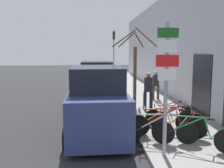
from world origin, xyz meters
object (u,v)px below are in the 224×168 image
bicycle_0 (194,135)px  street_tree (135,70)px  bicycle_4 (174,118)px  parked_car_1 (97,83)px  bicycle_1 (159,130)px  pedestrian_far (156,83)px  bicycle_2 (167,125)px  pedestrian_near (148,88)px  bicycle_5 (173,115)px  parked_car_0 (97,103)px  traffic_light (114,49)px  bicycle_3 (161,121)px  signpost (166,82)px

bicycle_0 → street_tree: 5.43m
bicycle_4 → parked_car_1: size_ratio=0.39×
bicycle_1 → pedestrian_far: (1.62, 6.77, 0.54)m
bicycle_2 → street_tree: 4.47m
bicycle_2 → pedestrian_far: bearing=3.3°
bicycle_0 → parked_car_1: bearing=48.2°
pedestrian_near → bicycle_1: bearing=78.1°
bicycle_4 → bicycle_5: 0.51m
bicycle_5 → street_tree: (-0.99, 2.82, 1.46)m
bicycle_5 → parked_car_0: bearing=62.1°
pedestrian_far → traffic_light: bearing=-58.0°
bicycle_1 → bicycle_3: bearing=-8.2°
traffic_light → bicycle_3: bearing=-88.0°
bicycle_2 → parked_car_1: size_ratio=0.50×
parked_car_1 → bicycle_1: bearing=-76.9°
signpost → pedestrian_far: (1.72, 7.66, -1.01)m
traffic_light → parked_car_1: bearing=-102.6°
bicycle_2 → pedestrian_near: pedestrian_near is taller
bicycle_0 → pedestrian_near: size_ratio=1.20×
parked_car_1 → bicycle_2: bearing=-73.3°
bicycle_4 → bicycle_1: bearing=175.2°
parked_car_1 → street_tree: street_tree is taller
bicycle_4 → bicycle_2: bearing=178.7°
bicycle_3 → signpost: bearing=158.4°
bicycle_1 → street_tree: street_tree is taller
parked_car_1 → pedestrian_far: size_ratio=2.96×
parked_car_0 → pedestrian_far: (3.43, 5.24, -0.00)m
pedestrian_near → bicycle_5: bearing=95.5°
bicycle_0 → bicycle_2: bicycle_2 is taller
bicycle_4 → traffic_light: (-1.02, 13.11, 2.52)m
bicycle_5 → parked_car_0: (-2.85, -0.31, 0.56)m
bicycle_0 → pedestrian_near: 4.88m
bicycle_4 → street_tree: bearing=43.4°
bicycle_2 → bicycle_5: bearing=-10.9°
bicycle_2 → bicycle_4: bearing=-15.7°
bicycle_1 → street_tree: bearing=10.7°
bicycle_1 → street_tree: 4.88m
bicycle_1 → pedestrian_far: pedestrian_far is taller
bicycle_4 → bicycle_5: size_ratio=1.00×
bicycle_1 → bicycle_2: bearing=-29.0°
parked_car_0 → parked_car_1: 5.75m
bicycle_0 → bicycle_4: 1.86m
bicycle_3 → street_tree: street_tree is taller
bicycle_4 → parked_car_0: (-2.71, 0.19, 0.56)m
bicycle_5 → signpost: bearing=123.3°
bicycle_1 → bicycle_0: bearing=-110.5°
bicycle_3 → street_tree: size_ratio=0.59×
bicycle_3 → bicycle_4: bicycle_3 is taller
bicycle_5 → parked_car_1: parked_car_1 is taller
parked_car_1 → traffic_light: traffic_light is taller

